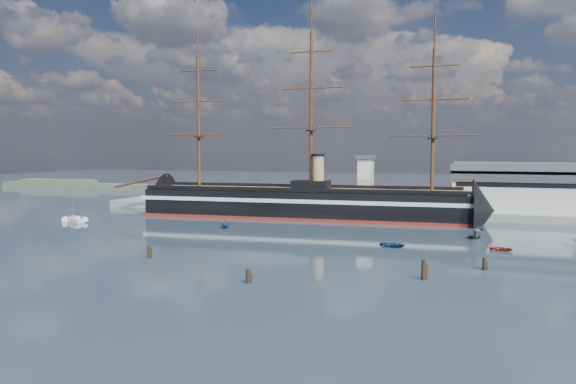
% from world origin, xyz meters
% --- Properties ---
extents(ground, '(600.00, 600.00, 0.00)m').
position_xyz_m(ground, '(0.00, 40.00, 0.00)').
color(ground, '#293743').
rests_on(ground, ground).
extents(quay, '(180.00, 18.00, 2.00)m').
position_xyz_m(quay, '(10.00, 76.00, 0.00)').
color(quay, slate).
rests_on(quay, ground).
extents(warehouse, '(63.00, 21.00, 11.60)m').
position_xyz_m(warehouse, '(58.00, 80.00, 7.98)').
color(warehouse, '#B7BABC').
rests_on(warehouse, ground).
extents(quay_tower, '(5.00, 5.00, 15.00)m').
position_xyz_m(quay_tower, '(3.00, 73.00, 9.75)').
color(quay_tower, silver).
rests_on(quay_tower, ground).
extents(shoreline, '(120.00, 10.00, 4.00)m').
position_xyz_m(shoreline, '(-139.23, 135.00, 1.45)').
color(shoreline, '#3F4C38').
rests_on(shoreline, ground).
extents(warship, '(113.34, 21.56, 53.94)m').
position_xyz_m(warship, '(-13.19, 60.00, 4.04)').
color(warship, black).
rests_on(warship, ground).
extents(sailboat, '(6.83, 4.41, 10.56)m').
position_xyz_m(sailboat, '(-64.93, 32.26, 0.67)').
color(sailboat, silver).
rests_on(sailboat, ground).
extents(motorboat_b, '(1.72, 3.23, 1.43)m').
position_xyz_m(motorboat_b, '(18.45, 21.52, 0.00)').
color(motorboat_b, navy).
rests_on(motorboat_b, ground).
extents(motorboat_c, '(6.78, 3.31, 2.60)m').
position_xyz_m(motorboat_c, '(34.00, 37.80, 0.00)').
color(motorboat_c, slate).
rests_on(motorboat_c, ground).
extents(motorboat_d, '(6.91, 5.73, 2.35)m').
position_xyz_m(motorboat_d, '(-23.20, 34.60, 0.00)').
color(motorboat_d, navy).
rests_on(motorboat_d, ground).
extents(motorboat_e, '(1.48, 2.72, 1.20)m').
position_xyz_m(motorboat_e, '(38.14, 24.08, 0.00)').
color(motorboat_e, '#A33E2C').
rests_on(motorboat_e, ground).
extents(piling_near_left, '(0.64, 0.64, 2.96)m').
position_xyz_m(piling_near_left, '(-19.74, -3.33, 0.00)').
color(piling_near_left, black).
rests_on(piling_near_left, ground).
extents(piling_near_mid, '(0.64, 0.64, 2.68)m').
position_xyz_m(piling_near_mid, '(3.47, -14.14, 0.00)').
color(piling_near_mid, black).
rests_on(piling_near_mid, ground).
extents(piling_near_right, '(0.64, 0.64, 3.70)m').
position_xyz_m(piling_near_right, '(26.71, -4.30, 0.00)').
color(piling_near_right, black).
rests_on(piling_near_right, ground).
extents(piling_far_right, '(0.64, 0.64, 2.66)m').
position_xyz_m(piling_far_right, '(35.08, 5.60, 0.00)').
color(piling_far_right, black).
rests_on(piling_far_right, ground).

